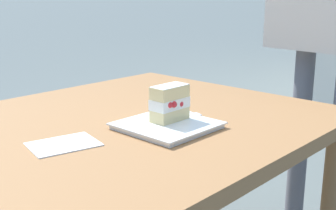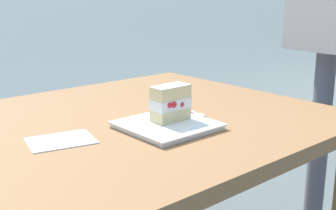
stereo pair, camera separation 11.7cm
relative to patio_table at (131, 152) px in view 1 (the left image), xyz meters
The scene contains 5 objects.
patio_table is the anchor object (origin of this frame).
dessert_plate 0.19m from the patio_table, 88.76° to the right, with size 0.23×0.23×0.02m.
cake_slice 0.22m from the patio_table, 80.63° to the right, with size 0.11×0.07×0.10m.
dessert_fork 0.21m from the patio_table, 24.05° to the right, with size 0.06×0.17×0.01m.
paper_napkin 0.29m from the patio_table, 168.62° to the right, with size 0.18×0.15×0.00m.
Camera 1 is at (-0.83, -0.92, 1.08)m, focal length 47.11 mm.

